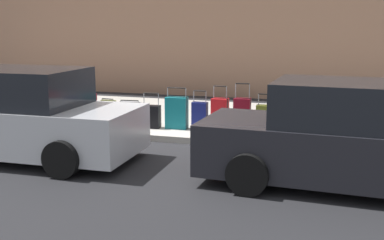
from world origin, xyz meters
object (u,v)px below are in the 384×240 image
(suitcase_black_0, at_px, (321,122))
(suitcase_maroon_10, at_px, (88,108))
(suitcase_silver_1, at_px, (293,123))
(suitcase_red_4, at_px, (220,115))
(fire_hydrant, at_px, (52,106))
(suitcase_olive_9, at_px, (108,112))
(parked_car_silver_1, at_px, (19,117))
(suitcase_teal_6, at_px, (177,113))
(bollard_post, at_px, (21,106))
(suitcase_maroon_3, at_px, (242,116))
(suitcase_black_7, at_px, (151,117))
(suitcase_navy_5, at_px, (200,116))
(suitcase_silver_8, at_px, (130,114))
(suitcase_olive_2, at_px, (267,120))
(parked_car_charcoal_0, at_px, (356,140))

(suitcase_black_0, distance_m, suitcase_maroon_10, 5.46)
(suitcase_silver_1, bearing_deg, suitcase_red_4, 0.76)
(suitcase_red_4, height_order, fire_hydrant, suitcase_red_4)
(suitcase_olive_9, bearing_deg, parked_car_silver_1, 80.03)
(suitcase_teal_6, bearing_deg, bollard_post, 3.22)
(suitcase_olive_9, bearing_deg, suitcase_teal_6, -179.16)
(suitcase_maroon_3, distance_m, fire_hydrant, 4.76)
(suitcase_black_7, height_order, suitcase_olive_9, suitcase_black_7)
(fire_hydrant, bearing_deg, suitcase_olive_9, -178.08)
(suitcase_navy_5, distance_m, suitcase_teal_6, 0.56)
(suitcase_silver_8, height_order, suitcase_maroon_10, suitcase_maroon_10)
(fire_hydrant, height_order, parked_car_silver_1, parked_car_silver_1)
(suitcase_black_7, bearing_deg, parked_car_silver_1, 58.31)
(suitcase_olive_2, xyz_separation_m, parked_car_charcoal_0, (-1.73, 2.69, 0.31))
(parked_car_charcoal_0, bearing_deg, suitcase_black_0, -77.41)
(suitcase_silver_8, height_order, fire_hydrant, fire_hydrant)
(suitcase_silver_1, height_order, suitcase_navy_5, suitcase_navy_5)
(suitcase_silver_1, height_order, bollard_post, bollard_post)
(suitcase_silver_8, bearing_deg, bollard_post, 4.44)
(suitcase_navy_5, bearing_deg, parked_car_silver_1, 44.42)
(suitcase_black_0, height_order, suitcase_silver_1, suitcase_black_0)
(suitcase_teal_6, bearing_deg, parked_car_silver_1, 50.96)
(suitcase_silver_8, bearing_deg, suitcase_red_4, 177.84)
(suitcase_maroon_3, height_order, suitcase_maroon_10, suitcase_maroon_3)
(suitcase_silver_1, bearing_deg, suitcase_teal_6, -1.45)
(suitcase_olive_2, relative_size, suitcase_olive_9, 1.43)
(suitcase_red_4, relative_size, suitcase_black_7, 1.27)
(suitcase_olive_2, relative_size, fire_hydrant, 1.25)
(suitcase_navy_5, xyz_separation_m, fire_hydrant, (3.78, 0.06, 0.05))
(parked_car_silver_1, bearing_deg, suitcase_teal_6, -129.04)
(suitcase_maroon_10, bearing_deg, suitcase_red_4, 179.89)
(suitcase_teal_6, bearing_deg, suitcase_maroon_3, 177.79)
(suitcase_silver_1, distance_m, suitcase_red_4, 1.61)
(suitcase_black_0, bearing_deg, suitcase_maroon_3, -0.21)
(suitcase_black_0, xyz_separation_m, suitcase_silver_1, (0.57, 0.00, -0.06))
(suitcase_black_0, distance_m, parked_car_charcoal_0, 2.73)
(suitcase_navy_5, distance_m, parked_car_charcoal_0, 4.24)
(bollard_post, bearing_deg, suitcase_maroon_3, -178.28)
(suitcase_maroon_3, distance_m, bollard_post, 5.54)
(fire_hydrant, distance_m, parked_car_charcoal_0, 7.52)
(suitcase_olive_2, bearing_deg, suitcase_silver_8, -0.30)
(suitcase_maroon_10, xyz_separation_m, fire_hydrant, (0.98, -0.01, 0.01))
(suitcase_navy_5, distance_m, bollard_post, 4.57)
(suitcase_navy_5, bearing_deg, fire_hydrant, 0.94)
(suitcase_olive_9, bearing_deg, suitcase_silver_8, -177.89)
(suitcase_olive_2, distance_m, suitcase_navy_5, 1.53)
(suitcase_maroon_3, height_order, parked_car_charcoal_0, parked_car_charcoal_0)
(suitcase_silver_1, relative_size, suitcase_black_7, 0.79)
(suitcase_black_7, bearing_deg, suitcase_black_0, -179.53)
(suitcase_black_0, relative_size, fire_hydrant, 1.46)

